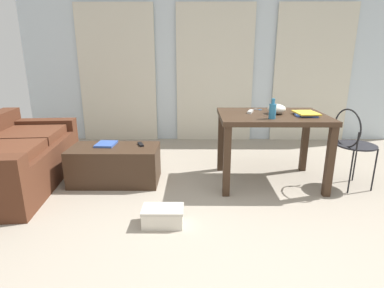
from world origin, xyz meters
name	(u,v)px	position (x,y,z in m)	size (l,w,h in m)	color
ground_plane	(224,188)	(0.00, 1.24, 0.00)	(7.88, 7.88, 0.00)	gray
wall_back	(215,61)	(0.00, 3.28, 1.28)	(6.05, 0.10, 2.55)	silver
curtains	(215,75)	(0.00, 3.20, 1.07)	(4.30, 0.03, 2.13)	beige
couch	(11,159)	(-2.30, 1.31, 0.29)	(1.06, 1.80, 0.72)	#4C2819
coffee_table	(115,165)	(-1.20, 1.40, 0.20)	(0.96, 0.49, 0.41)	#382619
craft_table	(272,125)	(0.51, 1.42, 0.66)	(1.12, 0.82, 0.77)	#382619
wire_chair	(352,139)	(1.31, 1.27, 0.54)	(0.40, 0.43, 0.86)	black
bottle_near	(273,111)	(0.44, 1.17, 0.85)	(0.07, 0.07, 0.20)	teal
bowl	(277,109)	(0.55, 1.43, 0.82)	(0.19, 0.19, 0.10)	beige
book_stack	(306,114)	(0.83, 1.33, 0.79)	(0.25, 0.29, 0.04)	#33519E
tv_remote_on_table	(250,112)	(0.29, 1.50, 0.78)	(0.04, 0.15, 0.02)	#B7B7B2
scissors	(259,110)	(0.41, 1.67, 0.77)	(0.09, 0.08, 0.00)	#9EA0A5
tv_remote_primary	(141,144)	(-0.92, 1.48, 0.42)	(0.04, 0.15, 0.02)	black
magazine	(106,144)	(-1.31, 1.48, 0.42)	(0.20, 0.24, 0.02)	#33519E
shoebox	(163,216)	(-0.58, 0.49, 0.08)	(0.35, 0.22, 0.15)	beige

